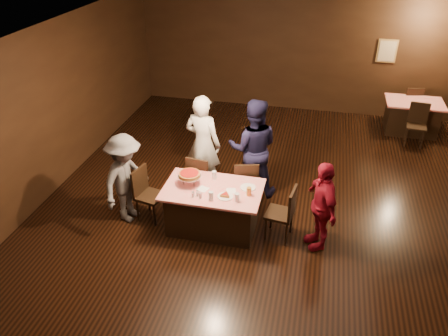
{
  "coord_description": "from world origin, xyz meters",
  "views": [
    {
      "loc": [
        0.74,
        -6.13,
        4.66
      ],
      "look_at": [
        -0.65,
        -0.15,
        1.0
      ],
      "focal_mm": 35.0,
      "sensor_mm": 36.0,
      "label": 1
    }
  ],
  "objects_px": {
    "chair_far_right": "(245,183)",
    "glass_front_right": "(237,197)",
    "chair_far_left": "(202,177)",
    "diner_grey_knit": "(126,178)",
    "diner_navy_hoodie": "(253,148)",
    "chair_end_right": "(280,213)",
    "diner_red_shirt": "(321,206)",
    "diner_white_jacket": "(203,144)",
    "plate_empty": "(248,188)",
    "main_table": "(213,208)",
    "back_table": "(412,117)",
    "glass_amber": "(249,191)",
    "glass_back": "(214,175)",
    "chair_back_far": "(409,104)",
    "chair_back_near": "(417,125)",
    "pizza_stand": "(189,175)",
    "chair_end_left": "(150,195)",
    "glass_front_left": "(211,196)"
  },
  "relations": [
    {
      "from": "diner_red_shirt",
      "to": "glass_back",
      "type": "bearing_deg",
      "value": -125.78
    },
    {
      "from": "diner_white_jacket",
      "to": "plate_empty",
      "type": "relative_size",
      "value": 7.56
    },
    {
      "from": "chair_far_right",
      "to": "diner_white_jacket",
      "type": "relative_size",
      "value": 0.5
    },
    {
      "from": "back_table",
      "to": "diner_white_jacket",
      "type": "height_order",
      "value": "diner_white_jacket"
    },
    {
      "from": "diner_white_jacket",
      "to": "glass_amber",
      "type": "distance_m",
      "value": 1.61
    },
    {
      "from": "chair_far_right",
      "to": "glass_front_left",
      "type": "relative_size",
      "value": 6.79
    },
    {
      "from": "plate_empty",
      "to": "main_table",
      "type": "bearing_deg",
      "value": -164.74
    },
    {
      "from": "main_table",
      "to": "diner_navy_hoodie",
      "type": "height_order",
      "value": "diner_navy_hoodie"
    },
    {
      "from": "diner_grey_knit",
      "to": "glass_back",
      "type": "relative_size",
      "value": 11.39
    },
    {
      "from": "diner_red_shirt",
      "to": "glass_amber",
      "type": "height_order",
      "value": "diner_red_shirt"
    },
    {
      "from": "glass_front_right",
      "to": "diner_white_jacket",
      "type": "bearing_deg",
      "value": 123.59
    },
    {
      "from": "chair_far_right",
      "to": "glass_amber",
      "type": "distance_m",
      "value": 0.9
    },
    {
      "from": "diner_navy_hoodie",
      "to": "glass_amber",
      "type": "bearing_deg",
      "value": 89.03
    },
    {
      "from": "chair_end_right",
      "to": "diner_grey_knit",
      "type": "bearing_deg",
      "value": -80.45
    },
    {
      "from": "chair_back_near",
      "to": "glass_front_right",
      "type": "xyz_separation_m",
      "value": [
        -3.25,
        -4.2,
        0.37
      ]
    },
    {
      "from": "chair_far_left",
      "to": "glass_amber",
      "type": "relative_size",
      "value": 6.79
    },
    {
      "from": "chair_back_far",
      "to": "diner_grey_knit",
      "type": "xyz_separation_m",
      "value": [
        -5.18,
        -5.32,
        0.32
      ]
    },
    {
      "from": "chair_far_left",
      "to": "pizza_stand",
      "type": "relative_size",
      "value": 2.5
    },
    {
      "from": "chair_far_right",
      "to": "glass_amber",
      "type": "height_order",
      "value": "chair_far_right"
    },
    {
      "from": "chair_end_left",
      "to": "glass_front_left",
      "type": "xyz_separation_m",
      "value": [
        1.15,
        -0.3,
        0.37
      ]
    },
    {
      "from": "main_table",
      "to": "chair_far_right",
      "type": "xyz_separation_m",
      "value": [
        0.4,
        0.75,
        0.09
      ]
    },
    {
      "from": "diner_red_shirt",
      "to": "glass_front_left",
      "type": "xyz_separation_m",
      "value": [
        -1.68,
        -0.25,
        0.09
      ]
    },
    {
      "from": "diner_red_shirt",
      "to": "chair_end_right",
      "type": "bearing_deg",
      "value": -119.43
    },
    {
      "from": "chair_back_near",
      "to": "diner_grey_knit",
      "type": "xyz_separation_m",
      "value": [
        -5.18,
        -4.02,
        0.32
      ]
    },
    {
      "from": "back_table",
      "to": "pizza_stand",
      "type": "xyz_separation_m",
      "value": [
        -4.1,
        -4.6,
        0.57
      ]
    },
    {
      "from": "chair_back_near",
      "to": "glass_back",
      "type": "bearing_deg",
      "value": -129.46
    },
    {
      "from": "glass_amber",
      "to": "plate_empty",
      "type": "bearing_deg",
      "value": 104.04
    },
    {
      "from": "diner_navy_hoodie",
      "to": "chair_far_left",
      "type": "bearing_deg",
      "value": 20.25
    },
    {
      "from": "main_table",
      "to": "glass_front_right",
      "type": "height_order",
      "value": "glass_front_right"
    },
    {
      "from": "pizza_stand",
      "to": "chair_far_right",
      "type": "bearing_deg",
      "value": 41.19
    },
    {
      "from": "main_table",
      "to": "diner_navy_hoodie",
      "type": "xyz_separation_m",
      "value": [
        0.45,
        1.2,
        0.55
      ]
    },
    {
      "from": "diner_grey_knit",
      "to": "main_table",
      "type": "bearing_deg",
      "value": -73.63
    },
    {
      "from": "chair_end_left",
      "to": "pizza_stand",
      "type": "distance_m",
      "value": 0.85
    },
    {
      "from": "diner_navy_hoodie",
      "to": "glass_front_right",
      "type": "xyz_separation_m",
      "value": [
        0.0,
        -1.45,
        -0.1
      ]
    },
    {
      "from": "chair_end_right",
      "to": "diner_red_shirt",
      "type": "bearing_deg",
      "value": 93.07
    },
    {
      "from": "chair_far_left",
      "to": "diner_grey_knit",
      "type": "bearing_deg",
      "value": 46.61
    },
    {
      "from": "diner_red_shirt",
      "to": "glass_back",
      "type": "relative_size",
      "value": 10.77
    },
    {
      "from": "chair_back_near",
      "to": "glass_amber",
      "type": "height_order",
      "value": "chair_back_near"
    },
    {
      "from": "chair_far_right",
      "to": "chair_end_left",
      "type": "height_order",
      "value": "same"
    },
    {
      "from": "back_table",
      "to": "plate_empty",
      "type": "height_order",
      "value": "plate_empty"
    },
    {
      "from": "chair_far_right",
      "to": "glass_front_right",
      "type": "distance_m",
      "value": 1.07
    },
    {
      "from": "chair_far_left",
      "to": "plate_empty",
      "type": "xyz_separation_m",
      "value": [
        0.95,
        -0.6,
        0.3
      ]
    },
    {
      "from": "chair_far_left",
      "to": "chair_back_far",
      "type": "xyz_separation_m",
      "value": [
        4.1,
        4.5,
        0.0
      ]
    },
    {
      "from": "back_table",
      "to": "glass_front_right",
      "type": "bearing_deg",
      "value": -123.58
    },
    {
      "from": "back_table",
      "to": "glass_amber",
      "type": "height_order",
      "value": "glass_amber"
    },
    {
      "from": "back_table",
      "to": "glass_front_right",
      "type": "distance_m",
      "value": 5.9
    },
    {
      "from": "glass_front_left",
      "to": "diner_red_shirt",
      "type": "bearing_deg",
      "value": 8.35
    },
    {
      "from": "chair_back_far",
      "to": "diner_grey_knit",
      "type": "relative_size",
      "value": 0.6
    },
    {
      "from": "main_table",
      "to": "diner_red_shirt",
      "type": "xyz_separation_m",
      "value": [
        1.73,
        -0.05,
        0.37
      ]
    },
    {
      "from": "plate_empty",
      "to": "glass_amber",
      "type": "distance_m",
      "value": 0.22
    }
  ]
}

